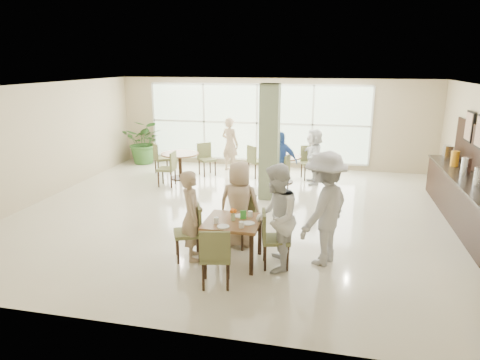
% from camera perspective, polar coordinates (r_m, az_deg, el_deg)
% --- Properties ---
extents(ground, '(10.00, 10.00, 0.00)m').
position_cam_1_polar(ground, '(9.68, 0.37, -4.35)').
color(ground, beige).
rests_on(ground, ground).
extents(room_shell, '(10.00, 10.00, 10.00)m').
position_cam_1_polar(room_shell, '(9.24, 0.39, 5.63)').
color(room_shell, white).
rests_on(room_shell, ground).
extents(window_bank, '(7.00, 0.04, 7.00)m').
position_cam_1_polar(window_bank, '(13.71, 2.26, 7.59)').
color(window_bank, silver).
rests_on(window_bank, ground).
extents(column, '(0.45, 0.45, 2.80)m').
position_cam_1_polar(column, '(10.39, 3.95, 5.00)').
color(column, '#737A55').
rests_on(column, ground).
extents(main_table, '(0.92, 0.92, 0.75)m').
position_cam_1_polar(main_table, '(7.15, -0.92, -6.13)').
color(main_table, brown).
rests_on(main_table, ground).
extents(round_table_left, '(1.09, 1.09, 0.75)m').
position_cam_1_polar(round_table_left, '(12.47, -8.00, 2.78)').
color(round_table_left, brown).
rests_on(round_table_left, ground).
extents(round_table_right, '(1.02, 1.02, 0.75)m').
position_cam_1_polar(round_table_right, '(12.01, 5.73, 2.28)').
color(round_table_right, brown).
rests_on(round_table_right, ground).
extents(chairs_main_table, '(2.08, 2.07, 0.95)m').
position_cam_1_polar(chairs_main_table, '(7.20, -1.36, -7.52)').
color(chairs_main_table, brown).
rests_on(chairs_main_table, ground).
extents(chairs_table_left, '(1.98, 1.90, 0.95)m').
position_cam_1_polar(chairs_table_left, '(12.51, -8.14, 2.37)').
color(chairs_table_left, brown).
rests_on(chairs_table_left, ground).
extents(chairs_table_right, '(2.12, 1.82, 0.95)m').
position_cam_1_polar(chairs_table_right, '(12.07, 5.63, 1.97)').
color(chairs_table_right, brown).
rests_on(chairs_table_right, ground).
extents(tabletop_clutter, '(0.66, 0.73, 0.21)m').
position_cam_1_polar(tabletop_clutter, '(7.04, -0.53, -5.10)').
color(tabletop_clutter, white).
rests_on(tabletop_clutter, main_table).
extents(buffet_counter, '(0.64, 4.70, 1.95)m').
position_cam_1_polar(buffet_counter, '(10.19, 27.86, -1.91)').
color(buffet_counter, black).
rests_on(buffet_counter, ground).
extents(framed_art_a, '(0.05, 0.55, 0.70)m').
position_cam_1_polar(framed_art_a, '(10.46, 29.39, 5.62)').
color(framed_art_a, black).
rests_on(framed_art_a, ground).
extents(framed_art_b, '(0.05, 0.55, 0.70)m').
position_cam_1_polar(framed_art_b, '(11.22, 28.26, 6.31)').
color(framed_art_b, black).
rests_on(framed_art_b, ground).
extents(potted_plant, '(1.44, 1.44, 1.45)m').
position_cam_1_polar(potted_plant, '(14.55, -12.60, 5.01)').
color(potted_plant, '#336227').
rests_on(potted_plant, ground).
extents(teen_left, '(0.57, 0.67, 1.56)m').
position_cam_1_polar(teen_left, '(7.29, -6.45, -4.73)').
color(teen_left, tan).
rests_on(teen_left, ground).
extents(teen_far, '(0.81, 0.48, 1.59)m').
position_cam_1_polar(teen_far, '(7.77, -0.08, -3.23)').
color(teen_far, tan).
rests_on(teen_far, ground).
extents(teen_right, '(0.71, 0.89, 1.76)m').
position_cam_1_polar(teen_right, '(6.88, 4.81, -5.07)').
color(teen_right, white).
rests_on(teen_right, ground).
extents(teen_standing, '(1.19, 1.43, 1.92)m').
position_cam_1_polar(teen_standing, '(7.17, 11.18, -3.77)').
color(teen_standing, '#B9B9BC').
rests_on(teen_standing, ground).
extents(adult_a, '(0.95, 0.59, 1.56)m').
position_cam_1_polar(adult_a, '(11.15, 5.31, 2.46)').
color(adult_a, '#406CC1').
rests_on(adult_a, ground).
extents(adult_b, '(0.82, 1.49, 1.53)m').
position_cam_1_polar(adult_b, '(11.99, 9.82, 3.13)').
color(adult_b, white).
rests_on(adult_b, ground).
extents(adult_standing, '(0.71, 0.61, 1.66)m').
position_cam_1_polar(adult_standing, '(13.20, -1.35, 4.78)').
color(adult_standing, tan).
rests_on(adult_standing, ground).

